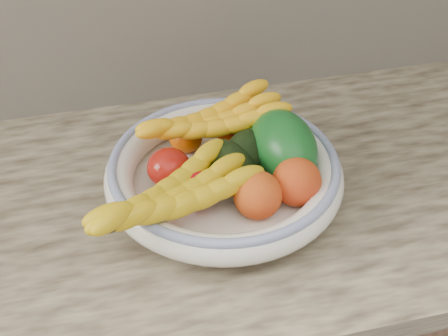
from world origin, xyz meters
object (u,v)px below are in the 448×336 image
Objects in this scene: fruit_bowl at (224,173)px; banana_bunch_back at (211,125)px; green_mango at (283,146)px; banana_bunch_front at (172,201)px.

banana_bunch_back is (-0.00, 0.08, 0.04)m from fruit_bowl.
banana_bunch_back is at bearing 138.27° from green_mango.
fruit_bowl is 0.13m from banana_bunch_front.
banana_bunch_back is 0.93× the size of banana_bunch_front.
green_mango is 0.22m from banana_bunch_front.
banana_bunch_front is (-0.10, -0.08, 0.03)m from fruit_bowl.
banana_bunch_front is (-0.20, -0.10, 0.01)m from green_mango.
banana_bunch_back is (-0.10, 0.07, 0.01)m from green_mango.
fruit_bowl is 1.30× the size of banana_bunch_front.
fruit_bowl is 0.09m from banana_bunch_back.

